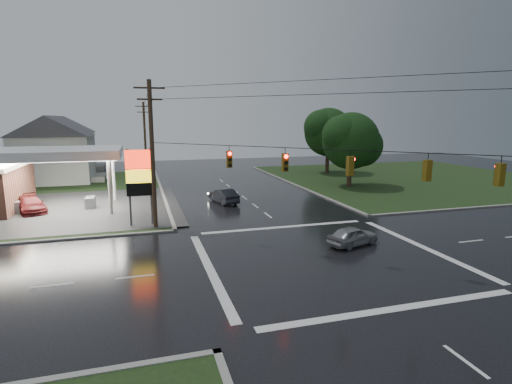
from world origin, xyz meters
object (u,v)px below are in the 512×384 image
object	(u,v)px
car_crossing	(353,236)
car_pump	(30,204)
utility_pole_n	(145,138)
house_far	(62,143)
car_north	(224,196)
pylon_sign	(139,175)
utility_pole_nw	(152,153)
house_near	(54,149)
tree_ne_far	(329,132)
tree_ne_near	(352,141)

from	to	relation	value
car_crossing	car_pump	size ratio (longest dim) A/B	0.74
utility_pole_n	house_far	size ratio (longest dim) A/B	0.95
utility_pole_n	house_far	world-z (taller)	utility_pole_n
utility_pole_n	car_north	world-z (taller)	utility_pole_n
pylon_sign	utility_pole_n	xyz separation A→B (m)	(1.00, 27.50, 1.46)
utility_pole_nw	house_near	xyz separation A→B (m)	(-11.45, 26.50, -1.32)
pylon_sign	house_far	distance (m)	39.21
pylon_sign	car_crossing	world-z (taller)	pylon_sign
car_pump	pylon_sign	bearing A→B (deg)	-60.58
house_far	car_pump	xyz separation A→B (m)	(2.01, -30.10, -3.68)
car_pump	house_far	bearing A→B (deg)	71.34
pylon_sign	tree_ne_far	distance (m)	36.35
utility_pole_n	car_pump	bearing A→B (deg)	-117.46
utility_pole_nw	tree_ne_far	distance (m)	36.20
pylon_sign	tree_ne_near	distance (m)	27.23
house_near	car_crossing	distance (m)	42.01
house_near	utility_pole_nw	bearing A→B (deg)	-66.63
utility_pole_n	house_near	size ratio (longest dim) A/B	0.95
utility_pole_nw	tree_ne_far	bearing A→B (deg)	42.59
utility_pole_nw	house_far	size ratio (longest dim) A/B	1.00
pylon_sign	utility_pole_nw	bearing A→B (deg)	-45.00
utility_pole_n	utility_pole_nw	bearing A→B (deg)	-90.00
utility_pole_nw	car_crossing	distance (m)	15.51
utility_pole_n	tree_ne_near	bearing A→B (deg)	-34.10
tree_ne_far	utility_pole_n	bearing A→B (deg)	171.45
house_far	car_pump	distance (m)	30.39
house_far	car_crossing	xyz separation A→B (m)	(24.76, -46.44, -3.77)
utility_pole_nw	house_near	size ratio (longest dim) A/B	1.00
house_far	tree_ne_near	bearing A→B (deg)	-35.77
car_crossing	tree_ne_near	bearing A→B (deg)	-46.69
pylon_sign	tree_ne_near	xyz separation A→B (m)	(24.64, 11.49, 1.55)
utility_pole_nw	tree_ne_near	world-z (taller)	utility_pole_nw
tree_ne_far	house_near	bearing A→B (deg)	176.99
pylon_sign	tree_ne_far	world-z (taller)	tree_ne_far
car_crossing	car_north	bearing A→B (deg)	1.50
car_north	car_crossing	xyz separation A→B (m)	(5.42, -15.59, -0.08)
pylon_sign	utility_pole_n	bearing A→B (deg)	87.92
tree_ne_near	car_crossing	xyz separation A→B (m)	(-11.33, -20.44, -4.93)
pylon_sign	house_near	bearing A→B (deg)	112.28
tree_ne_near	car_pump	bearing A→B (deg)	-173.16
tree_ne_near	car_crossing	size ratio (longest dim) A/B	2.42
pylon_sign	tree_ne_near	size ratio (longest dim) A/B	0.67
car_north	car_crossing	bearing A→B (deg)	96.19
utility_pole_nw	car_pump	xyz separation A→B (m)	(-10.44, 8.40, -4.99)
pylon_sign	house_far	bearing A→B (deg)	106.98
car_north	tree_ne_far	bearing A→B (deg)	-152.55
utility_pole_nw	car_pump	world-z (taller)	utility_pole_nw
house_far	tree_ne_far	size ratio (longest dim) A/B	1.13
utility_pole_n	pylon_sign	bearing A→B (deg)	-92.08
utility_pole_nw	tree_ne_near	xyz separation A→B (m)	(23.64, 12.49, -0.16)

